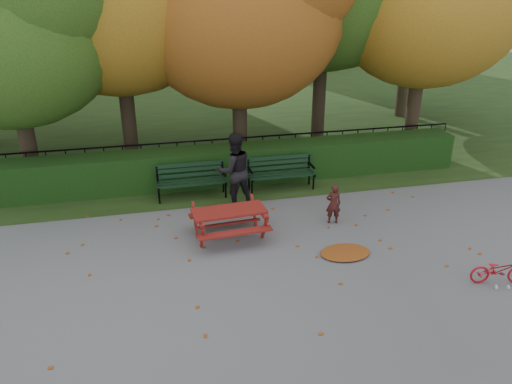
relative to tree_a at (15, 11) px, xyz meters
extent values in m
plane|color=slate|center=(5.19, -5.58, -4.52)|extent=(90.00, 90.00, 0.00)
plane|color=#1B3314|center=(5.19, 8.42, -4.52)|extent=(90.00, 90.00, 0.00)
cube|color=black|center=(5.19, -1.08, -4.02)|extent=(13.00, 0.90, 1.00)
cube|color=black|center=(5.19, -0.28, -4.44)|extent=(14.00, 0.04, 0.04)
cube|color=black|center=(5.19, -0.28, -3.52)|extent=(14.00, 0.04, 0.04)
cylinder|color=black|center=(2.19, -0.28, -4.02)|extent=(0.03, 0.03, 1.00)
cylinder|color=black|center=(5.19, -0.28, -4.02)|extent=(0.03, 0.03, 1.00)
cylinder|color=black|center=(8.19, -0.28, -4.02)|extent=(0.03, 0.03, 1.00)
cylinder|color=black|center=(11.69, -0.28, -4.02)|extent=(0.03, 0.03, 1.00)
cylinder|color=#32271B|center=(-0.31, 0.22, -3.21)|extent=(0.44, 0.44, 2.62)
ellipsoid|color=#274A17|center=(-0.31, 0.22, -0.40)|extent=(5.60, 5.60, 5.04)
cylinder|color=#32271B|center=(2.39, 1.42, -2.95)|extent=(0.44, 0.44, 3.15)
cylinder|color=#32271B|center=(5.69, 0.62, -3.12)|extent=(0.44, 0.44, 2.80)
ellipsoid|color=#97431F|center=(5.69, 0.62, -0.12)|extent=(6.00, 6.00, 5.40)
cylinder|color=#32271B|center=(8.69, 1.92, -2.77)|extent=(0.44, 0.44, 3.50)
cylinder|color=#32271B|center=(11.39, 0.42, -3.03)|extent=(0.44, 0.44, 2.97)
cylinder|color=#32271B|center=(13.19, 4.42, -2.95)|extent=(0.44, 0.44, 3.15)
cube|color=black|center=(3.89, -2.16, -4.08)|extent=(1.80, 0.12, 0.04)
cube|color=black|center=(3.89, -1.98, -4.08)|extent=(1.80, 0.12, 0.04)
cube|color=black|center=(3.89, -1.80, -4.08)|extent=(1.80, 0.12, 0.04)
cube|color=black|center=(3.89, -1.71, -3.97)|extent=(1.80, 0.05, 0.10)
cube|color=black|center=(3.89, -1.71, -3.82)|extent=(1.80, 0.05, 0.10)
cube|color=black|center=(3.89, -1.71, -3.69)|extent=(1.80, 0.05, 0.10)
cube|color=black|center=(3.04, -1.98, -4.10)|extent=(0.05, 0.55, 0.06)
cube|color=black|center=(3.04, -1.71, -3.88)|extent=(0.05, 0.05, 0.41)
cylinder|color=black|center=(3.04, -2.16, -4.30)|extent=(0.05, 0.05, 0.44)
cylinder|color=black|center=(3.04, -1.80, -4.30)|extent=(0.05, 0.05, 0.44)
cube|color=black|center=(3.04, -1.96, -3.90)|extent=(0.05, 0.45, 0.04)
cube|color=black|center=(4.74, -1.98, -4.10)|extent=(0.05, 0.55, 0.06)
cube|color=black|center=(4.74, -1.71, -3.88)|extent=(0.05, 0.05, 0.41)
cylinder|color=black|center=(4.74, -2.16, -4.30)|extent=(0.05, 0.05, 0.44)
cylinder|color=black|center=(4.74, -1.80, -4.30)|extent=(0.05, 0.05, 0.44)
cube|color=black|center=(4.74, -1.96, -3.90)|extent=(0.05, 0.45, 0.04)
cube|color=black|center=(6.29, -2.16, -4.08)|extent=(1.80, 0.12, 0.04)
cube|color=black|center=(6.29, -1.98, -4.08)|extent=(1.80, 0.12, 0.04)
cube|color=black|center=(6.29, -1.80, -4.08)|extent=(1.80, 0.12, 0.04)
cube|color=black|center=(6.29, -1.71, -3.97)|extent=(1.80, 0.05, 0.10)
cube|color=black|center=(6.29, -1.71, -3.82)|extent=(1.80, 0.05, 0.10)
cube|color=black|center=(6.29, -1.71, -3.69)|extent=(1.80, 0.05, 0.10)
cube|color=black|center=(5.44, -1.98, -4.10)|extent=(0.05, 0.55, 0.06)
cube|color=black|center=(5.44, -1.71, -3.88)|extent=(0.05, 0.05, 0.41)
cylinder|color=black|center=(5.44, -2.16, -4.30)|extent=(0.05, 0.05, 0.44)
cylinder|color=black|center=(5.44, -1.80, -4.30)|extent=(0.05, 0.05, 0.44)
cube|color=black|center=(5.44, -1.96, -3.90)|extent=(0.05, 0.45, 0.04)
cube|color=black|center=(7.14, -1.98, -4.10)|extent=(0.05, 0.55, 0.06)
cube|color=black|center=(7.14, -1.71, -3.88)|extent=(0.05, 0.05, 0.41)
cylinder|color=black|center=(7.14, -2.16, -4.30)|extent=(0.05, 0.05, 0.44)
cylinder|color=black|center=(7.14, -1.80, -4.30)|extent=(0.05, 0.05, 0.44)
cube|color=black|center=(7.14, -1.96, -3.90)|extent=(0.05, 0.45, 0.04)
cube|color=#65130A|center=(4.45, -4.31, -3.87)|extent=(1.62, 0.77, 0.05)
cube|color=#65130A|center=(4.49, -4.83, -4.13)|extent=(1.59, 0.33, 0.04)
cube|color=#65130A|center=(4.41, -3.78, -4.13)|extent=(1.59, 0.33, 0.04)
cube|color=#65130A|center=(3.79, -4.75, -4.17)|extent=(0.09, 0.46, 0.77)
cube|color=#65130A|center=(3.74, -3.96, -4.17)|extent=(0.09, 0.46, 0.77)
cube|color=#65130A|center=(3.77, -4.36, -3.94)|extent=(0.14, 1.18, 0.05)
cube|color=#65130A|center=(5.16, -4.65, -4.17)|extent=(0.09, 0.46, 0.77)
cube|color=#65130A|center=(5.10, -3.86, -4.17)|extent=(0.09, 0.46, 0.77)
cube|color=#65130A|center=(5.13, -4.26, -3.94)|extent=(0.14, 1.18, 0.05)
cube|color=#65130A|center=(4.45, -4.31, -4.17)|extent=(1.40, 0.15, 0.05)
ellipsoid|color=brown|center=(6.66, -5.55, -4.48)|extent=(1.24, 1.04, 0.07)
imported|color=#3D1713|center=(6.92, -4.13, -4.04)|extent=(0.39, 0.29, 0.96)
imported|color=black|center=(4.88, -2.68, -3.57)|extent=(1.03, 0.86, 1.90)
imported|color=#B0101B|center=(9.04, -7.19, -4.24)|extent=(1.12, 0.59, 0.56)
camera|label=1|loc=(2.81, -13.89, 0.80)|focal=35.00mm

